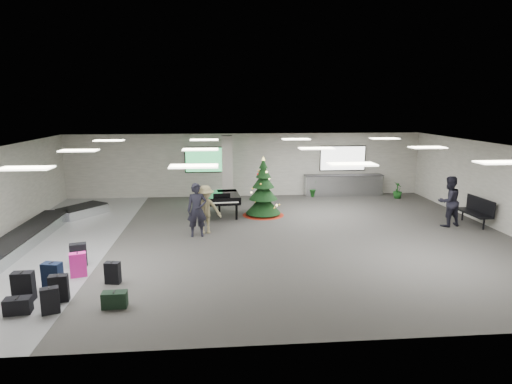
{
  "coord_description": "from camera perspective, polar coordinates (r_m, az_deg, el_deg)",
  "views": [
    {
      "loc": [
        -1.37,
        -14.57,
        4.64
      ],
      "look_at": [
        -0.02,
        1.0,
        1.43
      ],
      "focal_mm": 30.0,
      "sensor_mm": 36.0,
      "label": 1
    }
  ],
  "objects": [
    {
      "name": "ground",
      "position": [
        15.35,
        0.41,
        -5.97
      ],
      "size": [
        18.0,
        18.0,
        0.0
      ],
      "primitive_type": "plane",
      "color": "#3C3A37",
      "rests_on": "ground"
    },
    {
      "name": "room_envelope",
      "position": [
        15.45,
        -1.22,
        3.02
      ],
      "size": [
        18.02,
        14.02,
        3.21
      ],
      "color": "#9F9D92",
      "rests_on": "ground"
    },
    {
      "name": "baggage_carousel",
      "position": [
        16.47,
        -27.99,
        -5.37
      ],
      "size": [
        2.28,
        9.71,
        0.43
      ],
      "color": "silver",
      "rests_on": "ground"
    },
    {
      "name": "service_counter",
      "position": [
        22.53,
        11.56,
        0.92
      ],
      "size": [
        4.05,
        0.65,
        1.08
      ],
      "color": "silver",
      "rests_on": "ground"
    },
    {
      "name": "suitcase_0",
      "position": [
        10.96,
        -25.76,
        -12.91
      ],
      "size": [
        0.44,
        0.34,
        0.63
      ],
      "rotation": [
        0.0,
        0.0,
        0.36
      ],
      "color": "black",
      "rests_on": "ground"
    },
    {
      "name": "suitcase_1",
      "position": [
        11.46,
        -24.78,
        -11.59
      ],
      "size": [
        0.46,
        0.28,
        0.68
      ],
      "rotation": [
        0.0,
        0.0,
        0.14
      ],
      "color": "black",
      "rests_on": "ground"
    },
    {
      "name": "pink_suitcase",
      "position": [
        12.8,
        -22.62,
        -8.95
      ],
      "size": [
        0.48,
        0.36,
        0.69
      ],
      "rotation": [
        0.0,
        0.0,
        0.29
      ],
      "color": "#E51D90",
      "rests_on": "ground"
    },
    {
      "name": "suitcase_3",
      "position": [
        12.06,
        -18.56,
        -10.17
      ],
      "size": [
        0.42,
        0.28,
        0.6
      ],
      "rotation": [
        0.0,
        0.0,
        -0.18
      ],
      "color": "black",
      "rests_on": "ground"
    },
    {
      "name": "navy_suitcase",
      "position": [
        12.2,
        -25.5,
        -10.11
      ],
      "size": [
        0.51,
        0.36,
        0.74
      ],
      "rotation": [
        0.0,
        0.0,
        -0.2
      ],
      "color": "black",
      "rests_on": "ground"
    },
    {
      "name": "suitcase_5",
      "position": [
        11.87,
        -28.58,
        -11.0
      ],
      "size": [
        0.49,
        0.28,
        0.75
      ],
      "rotation": [
        0.0,
        0.0,
        0.03
      ],
      "color": "black",
      "rests_on": "ground"
    },
    {
      "name": "green_duffel",
      "position": [
        10.76,
        -18.33,
        -13.46
      ],
      "size": [
        0.57,
        0.3,
        0.4
      ],
      "rotation": [
        0.0,
        0.0,
        0.02
      ],
      "color": "black",
      "rests_on": "ground"
    },
    {
      "name": "suitcase_8",
      "position": [
        13.6,
        -22.59,
        -7.73
      ],
      "size": [
        0.52,
        0.38,
        0.7
      ],
      "rotation": [
        0.0,
        0.0,
        0.29
      ],
      "color": "black",
      "rests_on": "ground"
    },
    {
      "name": "black_duffel",
      "position": [
        11.33,
        -29.16,
        -13.1
      ],
      "size": [
        0.6,
        0.38,
        0.39
      ],
      "rotation": [
        0.0,
        0.0,
        0.12
      ],
      "color": "black",
      "rests_on": "ground"
    },
    {
      "name": "christmas_tree",
      "position": [
        18.08,
        0.98,
        -0.44
      ],
      "size": [
        1.77,
        1.77,
        2.52
      ],
      "color": "maroon",
      "rests_on": "ground"
    },
    {
      "name": "grand_piano",
      "position": [
        17.95,
        -4.75,
        -0.78
      ],
      "size": [
        1.67,
        2.07,
        1.12
      ],
      "rotation": [
        0.0,
        0.0,
        0.08
      ],
      "color": "black",
      "rests_on": "ground"
    },
    {
      "name": "bench",
      "position": [
        18.79,
        27.33,
        -2.1
      ],
      "size": [
        0.63,
        1.72,
        1.08
      ],
      "rotation": [
        0.0,
        0.0,
        0.03
      ],
      "color": "black",
      "rests_on": "ground"
    },
    {
      "name": "traveler_a",
      "position": [
        15.31,
        -7.87,
        -2.39
      ],
      "size": [
        0.74,
        0.52,
        1.93
      ],
      "primitive_type": "imported",
      "rotation": [
        0.0,
        0.0,
        0.08
      ],
      "color": "black",
      "rests_on": "ground"
    },
    {
      "name": "traveler_b",
      "position": [
        15.66,
        -6.77,
        -2.33
      ],
      "size": [
        1.2,
        0.77,
        1.77
      ],
      "primitive_type": "imported",
      "rotation": [
        0.0,
        0.0,
        0.1
      ],
      "color": "#94875C",
      "rests_on": "ground"
    },
    {
      "name": "traveler_bench",
      "position": [
        18.02,
        24.3,
        -1.14
      ],
      "size": [
        1.11,
        0.96,
        1.96
      ],
      "primitive_type": "imported",
      "rotation": [
        0.0,
        0.0,
        3.39
      ],
      "color": "black",
      "rests_on": "ground"
    },
    {
      "name": "potted_plant_left",
      "position": [
        22.0,
        7.59,
        0.56
      ],
      "size": [
        0.63,
        0.64,
        0.91
      ],
      "primitive_type": "imported",
      "rotation": [
        0.0,
        0.0,
        0.86
      ],
      "color": "#154416",
      "rests_on": "ground"
    },
    {
      "name": "potted_plant_right",
      "position": [
        22.59,
        18.36,
        0.22
      ],
      "size": [
        0.5,
        0.5,
        0.81
      ],
      "primitive_type": "imported",
      "rotation": [
        0.0,
        0.0,
        1.67
      ],
      "color": "#154416",
      "rests_on": "ground"
    }
  ]
}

